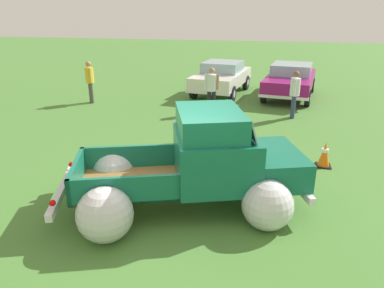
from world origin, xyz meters
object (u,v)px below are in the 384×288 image
spectator_2 (295,92)px  lane_cone_0 (325,155)px  show_car_0 (222,76)px  show_car_1 (290,79)px  spectator_0 (212,87)px  spectator_1 (90,79)px  vintage_pickup_truck (201,169)px

spectator_2 → lane_cone_0: (0.59, -4.21, -0.64)m
show_car_0 → lane_cone_0: size_ratio=6.93×
show_car_0 → show_car_1: (3.03, -0.01, 0.00)m
show_car_1 → lane_cone_0: show_car_1 is taller
spectator_0 → spectator_1: bearing=-103.6°
spectator_1 → show_car_0: bearing=172.3°
spectator_0 → spectator_1: (-5.10, 0.37, 0.02)m
vintage_pickup_truck → spectator_2: bearing=53.8°
show_car_0 → spectator_1: size_ratio=2.57×
spectator_0 → lane_cone_0: (3.55, -4.31, -0.64)m
spectator_0 → spectator_1: spectator_1 is taller
show_car_0 → lane_cone_0: show_car_0 is taller
show_car_1 → vintage_pickup_truck: bearing=-3.2°
spectator_1 → lane_cone_0: 9.86m
spectator_0 → lane_cone_0: spectator_0 is taller
lane_cone_0 → spectator_2: bearing=98.0°
vintage_pickup_truck → spectator_1: bearing=110.9°
show_car_0 → lane_cone_0: bearing=33.7°
show_car_1 → spectator_2: (0.02, -3.37, 0.16)m
vintage_pickup_truck → lane_cone_0: bearing=23.8°
spectator_1 → spectator_0: bearing=138.1°
spectator_1 → lane_cone_0: (8.65, -4.68, -0.66)m
show_car_0 → vintage_pickup_truck: bearing=13.9°
show_car_0 → spectator_0: spectator_0 is taller
vintage_pickup_truck → show_car_1: size_ratio=1.08×
vintage_pickup_truck → spectator_1: 9.35m
show_car_0 → spectator_2: (3.06, -3.38, 0.16)m
spectator_0 → spectator_2: bearing=78.5°
lane_cone_0 → show_car_0: bearing=115.7°
show_car_0 → show_car_1: bearing=97.8°
spectator_1 → lane_cone_0: spectator_1 is taller
show_car_0 → show_car_1: size_ratio=0.95×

